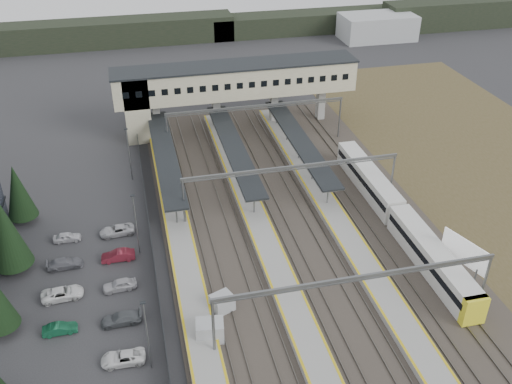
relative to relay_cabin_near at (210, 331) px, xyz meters
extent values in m
plane|color=#2B2B2D|center=(2.07, 5.82, -1.13)|extent=(220.00, 220.00, 0.00)
cylinder|color=black|center=(-19.93, 5.82, -0.53)|extent=(0.44, 0.44, 1.20)
cylinder|color=black|center=(-19.93, 15.82, -0.53)|extent=(0.44, 0.44, 1.20)
cone|color=black|center=(-19.93, 15.82, 4.12)|extent=(4.42, 4.42, 8.50)
cylinder|color=black|center=(-19.93, 25.82, -0.53)|extent=(0.44, 0.44, 1.20)
cone|color=black|center=(-19.93, 25.82, 3.47)|extent=(3.74, 3.74, 7.20)
imported|color=#135133|center=(-14.43, 4.32, -0.57)|extent=(3.41, 1.28, 1.11)
imported|color=white|center=(-14.43, 9.62, -0.51)|extent=(4.53, 2.29, 1.23)
imported|color=slate|center=(-14.43, 14.92, -0.53)|extent=(4.19, 1.90, 1.19)
imported|color=silver|center=(-14.43, 20.22, -0.56)|extent=(3.36, 1.40, 1.14)
imported|color=white|center=(-8.43, -0.98, -0.55)|extent=(4.25, 2.11, 1.16)
imported|color=#54595D|center=(-8.43, 4.32, -0.52)|extent=(4.19, 1.73, 1.21)
imported|color=#B6B4BA|center=(-8.43, 9.62, -0.50)|extent=(3.78, 1.75, 1.26)
imported|color=maroon|center=(-8.43, 14.92, -0.48)|extent=(3.91, 1.42, 1.28)
imported|color=silver|center=(-8.43, 20.22, -0.53)|extent=(4.44, 2.32, 1.19)
cylinder|color=slate|center=(-5.93, -2.18, 2.87)|extent=(0.16, 0.16, 8.00)
cube|color=black|center=(-5.93, -2.18, 6.87)|extent=(0.50, 0.25, 0.15)
cylinder|color=slate|center=(-5.93, 15.82, 2.87)|extent=(0.16, 0.16, 8.00)
cube|color=black|center=(-5.93, 15.82, 6.87)|extent=(0.50, 0.25, 0.15)
cylinder|color=slate|center=(-5.93, 33.82, 2.87)|extent=(0.16, 0.16, 8.00)
cube|color=black|center=(-5.93, 33.82, 6.87)|extent=(0.50, 0.25, 0.15)
cube|color=#26282B|center=(-4.43, 10.82, -0.13)|extent=(0.08, 90.00, 2.00)
cube|color=#A7ABAD|center=(0.00, 0.00, 0.00)|extent=(2.95, 2.33, 2.25)
cube|color=#A7ABAD|center=(1.89, 3.73, -0.12)|extent=(2.72, 2.51, 2.01)
cube|color=#38312B|center=(14.07, 10.82, -1.03)|extent=(34.00, 90.00, 0.20)
cube|color=#59544C|center=(1.35, 10.82, -0.85)|extent=(0.08, 90.00, 0.14)
cube|color=#59544C|center=(2.79, 10.82, -0.85)|extent=(0.08, 90.00, 0.14)
cube|color=#59544C|center=(5.35, 10.82, -0.85)|extent=(0.08, 90.00, 0.14)
cube|color=#59544C|center=(6.79, 10.82, -0.85)|extent=(0.08, 90.00, 0.14)
cube|color=#59544C|center=(11.35, 10.82, -0.85)|extent=(0.08, 90.00, 0.14)
cube|color=#59544C|center=(12.79, 10.82, -0.85)|extent=(0.08, 90.00, 0.14)
cube|color=#59544C|center=(15.35, 10.82, -0.85)|extent=(0.08, 90.00, 0.14)
cube|color=#59544C|center=(16.79, 10.82, -0.85)|extent=(0.08, 90.00, 0.14)
cube|color=#59544C|center=(21.35, 10.82, -0.85)|extent=(0.08, 90.00, 0.14)
cube|color=#59544C|center=(22.79, 10.82, -0.85)|extent=(0.08, 90.00, 0.14)
cube|color=#59544C|center=(25.35, 10.82, -0.85)|extent=(0.08, 90.00, 0.14)
cube|color=#59544C|center=(26.79, 10.82, -0.85)|extent=(0.08, 90.00, 0.14)
cube|color=gray|center=(-0.93, 10.82, -0.68)|extent=(3.20, 82.00, 0.90)
cube|color=gold|center=(-2.38, 10.82, -0.22)|extent=(0.25, 82.00, 0.02)
cube|color=gold|center=(0.52, 10.82, -0.22)|extent=(0.25, 82.00, 0.02)
cube|color=gray|center=(9.07, 10.82, -0.68)|extent=(3.20, 82.00, 0.90)
cube|color=gold|center=(7.62, 10.82, -0.22)|extent=(0.25, 82.00, 0.02)
cube|color=gold|center=(10.52, 10.82, -0.22)|extent=(0.25, 82.00, 0.02)
cube|color=gray|center=(19.07, 10.82, -0.68)|extent=(3.20, 82.00, 0.90)
cube|color=gold|center=(17.62, 10.82, -0.22)|extent=(0.25, 82.00, 0.02)
cube|color=gold|center=(20.52, 10.82, -0.22)|extent=(0.25, 82.00, 0.02)
cube|color=black|center=(-0.93, 32.82, 2.87)|extent=(3.00, 30.00, 0.25)
cube|color=slate|center=(-0.93, 32.82, 2.72)|extent=(3.10, 30.00, 0.12)
cylinder|color=slate|center=(-0.93, 19.82, 1.27)|extent=(0.20, 0.20, 3.10)
cylinder|color=slate|center=(-0.93, 26.32, 1.27)|extent=(0.20, 0.20, 3.10)
cylinder|color=slate|center=(-0.93, 32.82, 1.27)|extent=(0.20, 0.20, 3.10)
cylinder|color=slate|center=(-0.93, 39.32, 1.27)|extent=(0.20, 0.20, 3.10)
cylinder|color=slate|center=(-0.93, 45.82, 1.27)|extent=(0.20, 0.20, 3.10)
cube|color=black|center=(9.07, 32.82, 2.87)|extent=(3.00, 30.00, 0.25)
cube|color=slate|center=(9.07, 32.82, 2.72)|extent=(3.10, 30.00, 0.12)
cylinder|color=slate|center=(9.07, 19.82, 1.27)|extent=(0.20, 0.20, 3.10)
cylinder|color=slate|center=(9.07, 26.32, 1.27)|extent=(0.20, 0.20, 3.10)
cylinder|color=slate|center=(9.07, 32.82, 1.27)|extent=(0.20, 0.20, 3.10)
cylinder|color=slate|center=(9.07, 39.32, 1.27)|extent=(0.20, 0.20, 3.10)
cylinder|color=slate|center=(9.07, 45.82, 1.27)|extent=(0.20, 0.20, 3.10)
cube|color=black|center=(19.07, 32.82, 2.87)|extent=(3.00, 30.00, 0.25)
cube|color=slate|center=(19.07, 32.82, 2.72)|extent=(3.10, 30.00, 0.12)
cylinder|color=slate|center=(19.07, 19.82, 1.27)|extent=(0.20, 0.20, 3.10)
cylinder|color=slate|center=(19.07, 26.32, 1.27)|extent=(0.20, 0.20, 3.10)
cylinder|color=slate|center=(19.07, 32.82, 1.27)|extent=(0.20, 0.20, 3.10)
cylinder|color=slate|center=(19.07, 39.32, 1.27)|extent=(0.20, 0.20, 3.10)
cylinder|color=slate|center=(19.07, 45.82, 1.27)|extent=(0.20, 0.20, 3.10)
cube|color=#B7B08C|center=(12.57, 47.82, 7.37)|extent=(40.00, 6.00, 5.00)
cube|color=black|center=(12.57, 47.82, 9.92)|extent=(40.40, 6.40, 0.30)
cube|color=#B7B08C|center=(-3.93, 47.82, 4.37)|extent=(4.00, 6.00, 11.00)
cube|color=black|center=(-5.43, 44.80, 7.47)|extent=(1.00, 0.06, 1.00)
cube|color=black|center=(-3.43, 44.80, 7.47)|extent=(1.00, 0.06, 1.00)
cube|color=black|center=(-1.43, 44.80, 7.47)|extent=(1.00, 0.06, 1.00)
cube|color=black|center=(0.57, 44.80, 7.47)|extent=(1.00, 0.06, 1.00)
cube|color=black|center=(2.57, 44.80, 7.47)|extent=(1.00, 0.06, 1.00)
cube|color=black|center=(4.57, 44.80, 7.47)|extent=(1.00, 0.06, 1.00)
cube|color=black|center=(6.57, 44.80, 7.47)|extent=(1.00, 0.06, 1.00)
cube|color=black|center=(8.57, 44.80, 7.47)|extent=(1.00, 0.06, 1.00)
cube|color=black|center=(10.57, 44.80, 7.47)|extent=(1.00, 0.06, 1.00)
cube|color=black|center=(12.57, 44.80, 7.47)|extent=(1.00, 0.06, 1.00)
cube|color=black|center=(14.57, 44.80, 7.47)|extent=(1.00, 0.06, 1.00)
cube|color=black|center=(16.57, 44.80, 7.47)|extent=(1.00, 0.06, 1.00)
cube|color=black|center=(18.57, 44.80, 7.47)|extent=(1.00, 0.06, 1.00)
cube|color=black|center=(20.57, 44.80, 7.47)|extent=(1.00, 0.06, 1.00)
cube|color=black|center=(22.57, 44.80, 7.47)|extent=(1.00, 0.06, 1.00)
cube|color=black|center=(24.57, 44.80, 7.47)|extent=(1.00, 0.06, 1.00)
cube|color=black|center=(26.57, 44.80, 7.47)|extent=(1.00, 0.06, 1.00)
cube|color=black|center=(28.57, 44.80, 7.47)|extent=(1.00, 0.06, 1.00)
cube|color=black|center=(30.57, 44.80, 7.47)|extent=(1.00, 0.06, 1.00)
cube|color=gray|center=(-2.43, 47.82, 1.87)|extent=(1.20, 1.60, 6.00)
cube|color=gray|center=(-0.93, 47.82, 1.87)|extent=(1.20, 1.60, 6.00)
cube|color=gray|center=(9.07, 47.82, 1.87)|extent=(1.20, 1.60, 6.00)
cube|color=gray|center=(19.07, 47.82, 1.87)|extent=(1.20, 1.60, 6.00)
cube|color=gray|center=(27.57, 47.82, 1.87)|extent=(1.20, 1.60, 6.00)
cylinder|color=slate|center=(0.07, -2.18, 2.37)|extent=(0.28, 0.28, 7.00)
cylinder|color=slate|center=(28.07, -2.18, 2.37)|extent=(0.28, 0.28, 7.00)
cube|color=slate|center=(14.07, -2.18, 5.87)|extent=(28.40, 0.25, 0.35)
cube|color=slate|center=(14.07, -2.18, 5.47)|extent=(28.40, 0.12, 0.12)
cylinder|color=slate|center=(0.07, 19.82, 2.37)|extent=(0.28, 0.28, 7.00)
cylinder|color=slate|center=(28.07, 19.82, 2.37)|extent=(0.28, 0.28, 7.00)
cube|color=slate|center=(14.07, 19.82, 5.87)|extent=(28.40, 0.25, 0.35)
cube|color=slate|center=(14.07, 19.82, 5.47)|extent=(28.40, 0.12, 0.12)
cylinder|color=slate|center=(0.07, 39.82, 2.37)|extent=(0.28, 0.28, 7.00)
cylinder|color=slate|center=(28.07, 39.82, 2.37)|extent=(0.28, 0.28, 7.00)
cube|color=slate|center=(14.07, 39.82, 5.87)|extent=(28.40, 0.25, 0.35)
cube|color=slate|center=(14.07, 39.82, 5.47)|extent=(28.40, 0.12, 0.12)
cube|color=silver|center=(26.07, 4.58, 0.78)|extent=(2.54, 17.52, 3.26)
cube|color=black|center=(26.07, 4.58, 1.14)|extent=(2.59, 16.92, 0.82)
cube|color=slate|center=(26.07, 4.58, -0.63)|extent=(2.17, 16.12, 0.45)
cube|color=silver|center=(26.07, 22.70, 0.78)|extent=(2.54, 17.52, 3.26)
cube|color=black|center=(26.07, 22.70, 1.14)|extent=(2.59, 16.92, 0.82)
cube|color=slate|center=(26.07, 22.70, -0.63)|extent=(2.17, 16.12, 0.45)
cube|color=yellow|center=(26.07, -4.08, 0.78)|extent=(2.55, 0.90, 3.26)
cylinder|color=slate|center=(28.71, 0.13, 0.52)|extent=(0.20, 0.20, 3.28)
cylinder|color=slate|center=(28.71, 5.29, 0.52)|extent=(0.20, 0.20, 3.28)
cube|color=white|center=(28.71, 2.71, 2.59)|extent=(2.19, 5.85, 3.08)
cube|color=black|center=(-7.93, 100.82, 1.87)|extent=(60.00, 8.00, 6.00)
cube|color=black|center=(42.07, 100.82, 1.37)|extent=(50.00, 8.00, 5.00)
cube|color=black|center=(82.07, 95.82, 2.37)|extent=(40.00, 8.00, 7.00)
cube|color=#A7ABAD|center=(57.07, 90.82, 1.87)|extent=(18.00, 10.00, 6.00)
camera|label=1|loc=(-4.92, -40.29, 40.62)|focal=40.00mm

